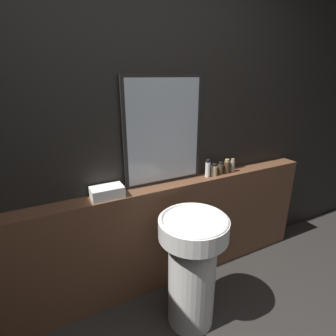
# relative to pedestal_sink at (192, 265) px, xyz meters

# --- Properties ---
(wall_back) EXTENTS (8.00, 0.06, 2.50)m
(wall_back) POSITION_rel_pedestal_sink_xyz_m (-0.09, 0.55, 0.77)
(wall_back) COLOR black
(wall_back) RESTS_ON ground_plane
(vanity_counter) EXTENTS (2.99, 0.16, 0.89)m
(vanity_counter) POSITION_rel_pedestal_sink_xyz_m (-0.09, 0.44, -0.03)
(vanity_counter) COLOR brown
(vanity_counter) RESTS_ON ground_plane
(pedestal_sink) EXTENTS (0.46, 0.46, 0.84)m
(pedestal_sink) POSITION_rel_pedestal_sink_xyz_m (0.00, 0.00, 0.00)
(pedestal_sink) COLOR white
(pedestal_sink) RESTS_ON ground_plane
(mirror) EXTENTS (0.63, 0.03, 0.81)m
(mirror) POSITION_rel_pedestal_sink_xyz_m (0.04, 0.50, 0.82)
(mirror) COLOR black
(mirror) RESTS_ON vanity_counter
(towel_stack) EXTENTS (0.22, 0.13, 0.08)m
(towel_stack) POSITION_rel_pedestal_sink_xyz_m (-0.43, 0.44, 0.46)
(towel_stack) COLOR white
(towel_stack) RESTS_ON vanity_counter
(shampoo_bottle) EXTENTS (0.04, 0.04, 0.15)m
(shampoo_bottle) POSITION_rel_pedestal_sink_xyz_m (0.41, 0.44, 0.49)
(shampoo_bottle) COLOR white
(shampoo_bottle) RESTS_ON vanity_counter
(conditioner_bottle) EXTENTS (0.05, 0.05, 0.10)m
(conditioner_bottle) POSITION_rel_pedestal_sink_xyz_m (0.48, 0.44, 0.46)
(conditioner_bottle) COLOR #C6B284
(conditioner_bottle) RESTS_ON vanity_counter
(lotion_bottle) EXTENTS (0.05, 0.05, 0.11)m
(lotion_bottle) POSITION_rel_pedestal_sink_xyz_m (0.54, 0.44, 0.47)
(lotion_bottle) COLOR #4C3823
(lotion_bottle) RESTS_ON vanity_counter
(body_wash_bottle) EXTENTS (0.05, 0.05, 0.12)m
(body_wash_bottle) POSITION_rel_pedestal_sink_xyz_m (0.61, 0.44, 0.47)
(body_wash_bottle) COLOR #4C3823
(body_wash_bottle) RESTS_ON vanity_counter
(hand_soap_bottle) EXTENTS (0.04, 0.04, 0.12)m
(hand_soap_bottle) POSITION_rel_pedestal_sink_xyz_m (0.67, 0.44, 0.47)
(hand_soap_bottle) COLOR gray
(hand_soap_bottle) RESTS_ON vanity_counter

